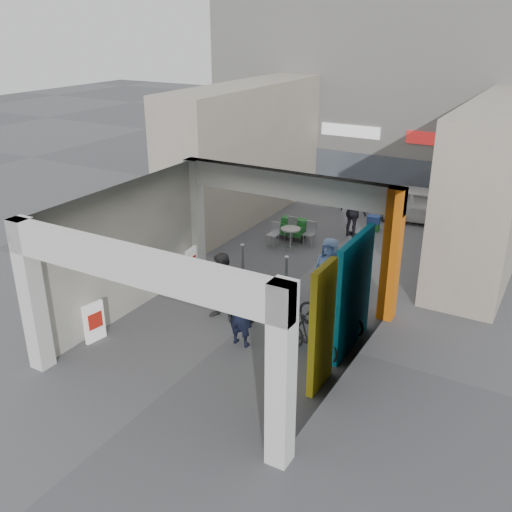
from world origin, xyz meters
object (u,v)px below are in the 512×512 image
Objects in this scene: cafe_set at (291,237)px; man_back_turned at (224,288)px; white_van at (423,204)px; bicycle_front at (331,313)px; bicycle_rear at (310,336)px; man_elderly at (329,270)px; border_collie at (247,313)px; produce_stand at (293,231)px; man_crates at (353,212)px; man_with_dog at (240,312)px.

man_back_turned reaches higher than cafe_set.
white_van reaches higher than cafe_set.
man_back_turned is at bearing 114.29° from bicycle_front.
cafe_set is 0.36× the size of white_van.
bicycle_rear is (3.46, -5.98, 0.19)m from cafe_set.
man_back_turned reaches higher than man_elderly.
bicycle_rear is at bearing 174.48° from white_van.
border_collie is 0.42× the size of bicycle_rear.
produce_stand is 4.75m from man_elderly.
bicycle_front is (1.90, -6.48, -0.45)m from man_crates.
man_with_dog reaches higher than produce_stand.
man_back_turned is 1.02× the size of man_elderly.
man_elderly is at bearing -49.35° from cafe_set.
bicycle_rear is (1.92, -7.76, -0.44)m from man_crates.
man_crates reaches higher than bicycle_front.
bicycle_rear is (3.66, -6.51, 0.20)m from produce_stand.
produce_stand is 1.64× the size of border_collie.
man_with_dog reaches higher than border_collie.
man_crates is (1.54, 1.78, 0.63)m from cafe_set.
man_elderly reaches higher than produce_stand.
cafe_set is 6.91m from bicycle_rear.
white_van is at bearing 77.78° from man_back_turned.
cafe_set is at bearing 66.74° from man_crates.
bicycle_front is (0.72, -1.53, -0.43)m from man_elderly.
white_van reaches higher than bicycle_rear.
man_crates is at bearing 101.32° from man_elderly.
white_van is (1.83, 10.09, 0.40)m from border_collie.
border_collie is at bearing 114.57° from bicycle_front.
man_with_dog is 1.71m from bicycle_rear.
bicycle_front is at bearing 174.51° from white_van.
white_van is at bearing 83.90° from man_elderly.
man_back_turned is at bearing -95.90° from produce_stand.
man_crates is at bearing 87.56° from border_collie.
man_back_turned reaches higher than bicycle_rear.
man_back_turned is (0.86, -5.59, 0.62)m from cafe_set.
bicycle_front is at bearing -132.54° from man_with_dog.
border_collie is 2.64m from man_elderly.
produce_stand is 0.28× the size of white_van.
man_back_turned reaches higher than white_van.
man_crates is at bearing 142.72° from white_van.
white_van is at bearing 78.06° from border_collie.
border_collie is 10.26m from white_van.
man_back_turned is at bearing -129.74° from man_elderly.
produce_stand is 2.23m from man_crates.
white_van is (3.27, 4.70, 0.37)m from cafe_set.
white_van is at bearing -103.21° from man_crates.
bicycle_front is at bearing 123.89° from man_crates.
white_van reaches higher than border_collie.
man_crates is (0.68, 7.37, 0.01)m from man_back_turned.
produce_stand is at bearing 44.32° from bicycle_rear.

